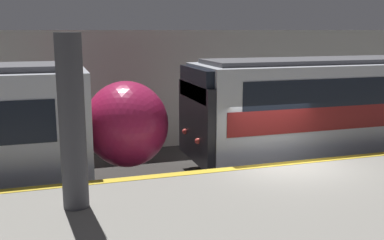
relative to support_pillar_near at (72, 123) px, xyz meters
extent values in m
plane|color=#33302D|center=(5.57, 1.52, -2.82)|extent=(120.00, 120.00, 0.00)
cube|color=gray|center=(5.57, -0.97, -2.28)|extent=(40.00, 4.99, 1.08)
cube|color=gold|center=(5.57, 1.37, -1.73)|extent=(40.00, 0.30, 0.01)
cube|color=#B2AD9E|center=(5.57, 8.14, -0.52)|extent=(50.00, 0.15, 4.59)
cylinder|color=#47474C|center=(0.00, 0.00, 0.00)|extent=(0.51, 0.51, 3.47)
ellipsoid|color=#B21E4C|center=(1.68, 3.91, -0.92)|extent=(2.42, 2.71, 2.50)
sphere|color=#F2EFCC|center=(2.63, 3.91, -1.36)|extent=(0.20, 0.20, 0.20)
cube|color=black|center=(3.81, 3.91, -1.00)|extent=(0.25, 2.89, 2.38)
cube|color=black|center=(3.81, 3.91, 0.19)|extent=(0.25, 2.59, 0.95)
sphere|color=#EA4C42|center=(3.66, 3.25, -1.42)|extent=(0.18, 0.18, 0.18)
sphere|color=#EA4C42|center=(3.66, 4.58, -1.42)|extent=(0.18, 0.18, 0.18)
camera|label=1|loc=(-0.34, -8.88, 1.78)|focal=42.00mm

